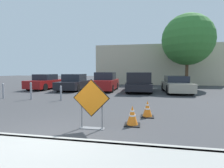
% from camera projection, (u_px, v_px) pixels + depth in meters
% --- Properties ---
extents(ground_plane, '(96.00, 96.00, 0.00)m').
position_uv_depth(ground_plane, '(113.00, 93.00, 14.01)').
color(ground_plane, '#3D3D3F').
extents(sidewalk_strip, '(28.14, 2.04, 0.14)m').
position_uv_depth(sidewalk_strip, '(8.00, 161.00, 3.20)').
color(sidewalk_strip, '#999993').
rests_on(sidewalk_strip, ground_plane).
extents(curb_lip, '(28.14, 0.20, 0.14)m').
position_uv_depth(curb_lip, '(40.00, 140.00, 4.20)').
color(curb_lip, '#999993').
rests_on(curb_lip, ground_plane).
extents(road_closed_sign, '(1.12, 0.20, 1.49)m').
position_uv_depth(road_closed_sign, '(91.00, 102.00, 5.13)').
color(road_closed_sign, black).
rests_on(road_closed_sign, ground_plane).
extents(traffic_cone_nearest, '(0.49, 0.49, 0.63)m').
position_uv_depth(traffic_cone_nearest, '(132.00, 116.00, 5.54)').
color(traffic_cone_nearest, black).
rests_on(traffic_cone_nearest, ground_plane).
extents(traffic_cone_second, '(0.48, 0.48, 0.62)m').
position_uv_depth(traffic_cone_second, '(147.00, 109.00, 6.55)').
color(traffic_cone_second, black).
rests_on(traffic_cone_second, ground_plane).
extents(parked_car_nearest, '(2.00, 4.08, 1.43)m').
position_uv_depth(parked_car_nearest, '(45.00, 82.00, 16.68)').
color(parked_car_nearest, maroon).
rests_on(parked_car_nearest, ground_plane).
extents(parked_car_second, '(2.06, 4.74, 1.46)m').
position_uv_depth(parked_car_second, '(74.00, 83.00, 16.13)').
color(parked_car_second, black).
rests_on(parked_car_second, ground_plane).
extents(parked_car_third, '(1.89, 4.01, 1.62)m').
position_uv_depth(parked_car_third, '(105.00, 82.00, 15.47)').
color(parked_car_third, maroon).
rests_on(parked_car_third, ground_plane).
extents(pickup_truck, '(2.12, 5.43, 1.63)m').
position_uv_depth(pickup_truck, '(139.00, 83.00, 14.71)').
color(pickup_truck, black).
rests_on(pickup_truck, ground_plane).
extents(parked_car_fourth, '(1.96, 4.67, 1.34)m').
position_uv_depth(parked_car_fourth, '(176.00, 85.00, 14.08)').
color(parked_car_fourth, '#A39984').
rests_on(parked_car_fourth, ground_plane).
extents(bollard_nearest, '(0.12, 0.12, 0.87)m').
position_uv_depth(bollard_nearest, '(61.00, 93.00, 10.25)').
color(bollard_nearest, gray).
rests_on(bollard_nearest, ground_plane).
extents(bollard_second, '(0.12, 0.12, 1.05)m').
position_uv_depth(bollard_second, '(31.00, 90.00, 10.60)').
color(bollard_second, gray).
rests_on(bollard_second, ground_plane).
extents(bollard_third, '(0.12, 0.12, 0.96)m').
position_uv_depth(bollard_third, '(3.00, 90.00, 10.96)').
color(bollard_third, gray).
rests_on(bollard_third, ground_plane).
extents(building_facade_backdrop, '(15.68, 5.00, 5.07)m').
position_uv_depth(building_facade_backdrop, '(156.00, 65.00, 23.98)').
color(building_facade_backdrop, beige).
rests_on(building_facade_backdrop, ground_plane).
extents(street_tree_behind_lot, '(5.23, 5.23, 7.58)m').
position_uv_depth(street_tree_behind_lot, '(188.00, 40.00, 17.94)').
color(street_tree_behind_lot, '#513823').
rests_on(street_tree_behind_lot, ground_plane).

